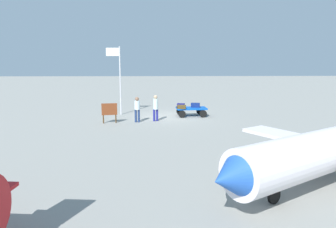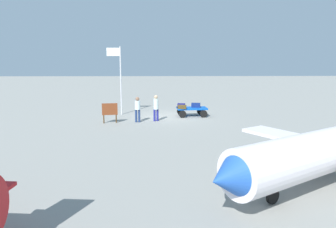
# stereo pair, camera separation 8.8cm
# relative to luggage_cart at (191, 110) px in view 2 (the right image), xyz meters

# --- Properties ---
(ground_plane) EXTENTS (120.00, 120.00, 0.00)m
(ground_plane) POSITION_rel_luggage_cart_xyz_m (1.75, 0.16, -0.46)
(ground_plane) COLOR gray
(luggage_cart) EXTENTS (2.17, 1.47, 0.61)m
(luggage_cart) POSITION_rel_luggage_cart_xyz_m (0.00, 0.00, 0.00)
(luggage_cart) COLOR blue
(luggage_cart) RESTS_ON ground
(suitcase_tan) EXTENTS (0.68, 0.45, 0.31)m
(suitcase_tan) POSITION_rel_luggage_cart_xyz_m (-0.32, -0.13, 0.30)
(suitcase_tan) COLOR navy
(suitcase_tan) RESTS_ON luggage_cart
(suitcase_maroon) EXTENTS (0.61, 0.39, 0.25)m
(suitcase_maroon) POSITION_rel_luggage_cart_xyz_m (0.70, 0.52, 0.27)
(suitcase_maroon) COLOR #493819
(suitcase_maroon) RESTS_ON luggage_cart
(suitcase_navy) EXTENTS (0.58, 0.42, 0.27)m
(suitcase_navy) POSITION_rel_luggage_cart_xyz_m (0.71, -0.23, 0.28)
(suitcase_navy) COLOR navy
(suitcase_navy) RESTS_ON luggage_cart
(worker_lead) EXTENTS (0.38, 0.38, 1.70)m
(worker_lead) POSITION_rel_luggage_cart_xyz_m (2.49, 1.81, 0.52)
(worker_lead) COLOR navy
(worker_lead) RESTS_ON ground
(worker_trailing) EXTENTS (0.38, 0.38, 1.62)m
(worker_trailing) POSITION_rel_luggage_cart_xyz_m (3.66, 2.17, 0.49)
(worker_trailing) COLOR navy
(worker_trailing) RESTS_ON ground
(airplane_near) EXTENTS (8.35, 6.15, 2.98)m
(airplane_near) POSITION_rel_luggage_cart_xyz_m (-2.80, 12.73, 0.66)
(airplane_near) COLOR white
(airplane_near) RESTS_ON ground
(flagpole) EXTENTS (1.01, 0.10, 4.88)m
(flagpole) POSITION_rel_luggage_cart_xyz_m (5.16, -0.81, 2.48)
(flagpole) COLOR silver
(flagpole) RESTS_ON ground
(signboard) EXTENTS (0.96, 0.22, 1.26)m
(signboard) POSITION_rel_luggage_cart_xyz_m (5.38, 2.41, 0.34)
(signboard) COLOR #4C3319
(signboard) RESTS_ON ground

